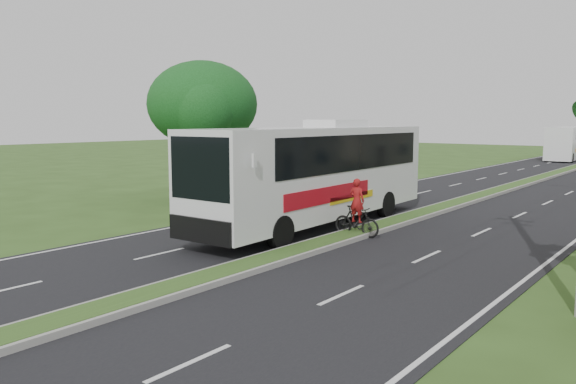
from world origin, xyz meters
The scene contains 8 objects.
ground centered at (0.00, 0.00, 0.00)m, with size 180.00×180.00×0.00m, color #304C1C.
road_asphalt centered at (0.00, 20.00, 0.01)m, with size 14.00×160.00×0.02m, color black.
median_strip centered at (0.00, 20.00, 0.10)m, with size 1.20×160.00×0.18m.
lane_edge_left centered at (-6.70, 20.00, 0.00)m, with size 0.12×160.00×0.01m, color silver.
shade_tree centered at (-12.11, 10.02, 5.03)m, with size 6.30×6.00×7.54m.
coach_bus_main centered at (-2.29, 7.28, 2.39)m, with size 3.24×13.55×4.35m.
coach_bus_far centered at (-3.25, 56.57, 2.04)m, with size 3.34×12.47×3.60m.
motorcyclist centered at (0.07, 6.35, 0.77)m, with size 1.90×0.55×2.20m.
Camera 1 is at (10.79, -11.43, 4.33)m, focal length 35.00 mm.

